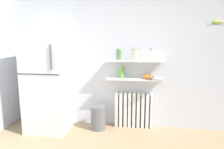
# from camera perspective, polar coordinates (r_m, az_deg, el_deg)

# --- Properties ---
(back_wall) EXTENTS (7.04, 0.10, 2.60)m
(back_wall) POSITION_cam_1_polar(r_m,az_deg,el_deg) (3.95, 3.95, 4.65)
(back_wall) COLOR silver
(back_wall) RESTS_ON ground_plane
(refrigerator) EXTENTS (0.73, 0.74, 1.83)m
(refrigerator) POSITION_cam_1_polar(r_m,az_deg,el_deg) (3.96, -16.65, -1.40)
(refrigerator) COLOR silver
(refrigerator) RESTS_ON ground_plane
(radiator) EXTENTS (0.70, 0.12, 0.65)m
(radiator) POSITION_cam_1_polar(r_m,az_deg,el_deg) (4.02, 5.91, -9.50)
(radiator) COLOR white
(radiator) RESTS_ON ground_plane
(wall_shelf_lower) EXTENTS (1.00, 0.22, 0.02)m
(wall_shelf_lower) POSITION_cam_1_polar(r_m,az_deg,el_deg) (3.83, 6.06, -1.25)
(wall_shelf_lower) COLOR white
(wall_shelf_upper) EXTENTS (1.00, 0.22, 0.02)m
(wall_shelf_upper) POSITION_cam_1_polar(r_m,az_deg,el_deg) (3.78, 6.15, 3.71)
(wall_shelf_upper) COLOR white
(storage_jar_0) EXTENTS (0.10, 0.10, 0.20)m
(storage_jar_0) POSITION_cam_1_polar(r_m,az_deg,el_deg) (3.79, 1.85, 5.47)
(storage_jar_0) COLOR #5B7F4C
(storage_jar_0) RESTS_ON wall_shelf_upper
(storage_jar_1) EXTENTS (0.11, 0.11, 0.19)m
(storage_jar_1) POSITION_cam_1_polar(r_m,az_deg,el_deg) (3.77, 6.18, 5.34)
(storage_jar_1) COLOR beige
(storage_jar_1) RESTS_ON wall_shelf_upper
(storage_jar_2) EXTENTS (0.08, 0.08, 0.20)m
(storage_jar_2) POSITION_cam_1_polar(r_m,az_deg,el_deg) (3.77, 10.54, 5.30)
(storage_jar_2) COLOR silver
(storage_jar_2) RESTS_ON wall_shelf_upper
(vase) EXTENTS (0.10, 0.10, 0.22)m
(vase) POSITION_cam_1_polar(r_m,az_deg,el_deg) (3.83, 2.64, 0.63)
(vase) COLOR #66A84C
(vase) RESTS_ON wall_shelf_lower
(shelf_bowl) EXTENTS (0.18, 0.18, 0.08)m
(shelf_bowl) POSITION_cam_1_polar(r_m,az_deg,el_deg) (3.82, 9.65, -0.55)
(shelf_bowl) COLOR orange
(shelf_bowl) RESTS_ON wall_shelf_lower
(trash_bin) EXTENTS (0.27, 0.27, 0.43)m
(trash_bin) POSITION_cam_1_polar(r_m,az_deg,el_deg) (3.97, -3.74, -11.46)
(trash_bin) COLOR slate
(trash_bin) RESTS_ON ground_plane
(hanging_fruit_basket) EXTENTS (0.30, 0.30, 0.09)m
(hanging_fruit_basket) POSITION_cam_1_polar(r_m,az_deg,el_deg) (3.55, 26.06, 12.37)
(hanging_fruit_basket) COLOR #B2B2B7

